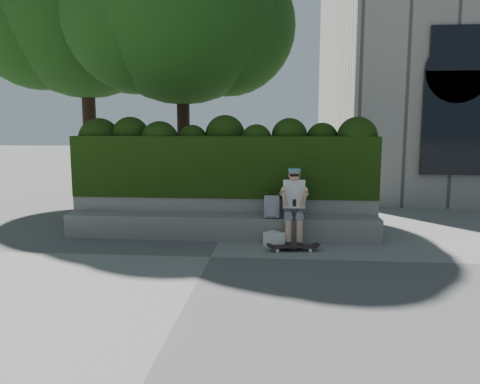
# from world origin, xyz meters

# --- Properties ---
(ground) EXTENTS (80.00, 80.00, 0.00)m
(ground) POSITION_xyz_m (0.00, 0.00, 0.00)
(ground) COLOR slate
(ground) RESTS_ON ground
(bench_ledge) EXTENTS (6.00, 0.45, 0.45)m
(bench_ledge) POSITION_xyz_m (0.00, 1.25, 0.23)
(bench_ledge) COLOR gray
(bench_ledge) RESTS_ON ground
(planter_wall) EXTENTS (6.00, 0.50, 0.75)m
(planter_wall) POSITION_xyz_m (0.00, 1.73, 0.38)
(planter_wall) COLOR gray
(planter_wall) RESTS_ON ground
(hedge) EXTENTS (6.00, 1.00, 1.20)m
(hedge) POSITION_xyz_m (0.00, 1.95, 1.35)
(hedge) COLOR black
(hedge) RESTS_ON planter_wall
(tree_left) EXTENTS (4.98, 4.98, 7.66)m
(tree_left) POSITION_xyz_m (-1.35, 4.40, 5.15)
(tree_left) COLOR black
(tree_left) RESTS_ON ground
(tree_right) EXTENTS (4.98, 4.98, 7.89)m
(tree_right) POSITION_xyz_m (-4.30, 5.56, 5.38)
(tree_right) COLOR black
(tree_right) RESTS_ON ground
(person) EXTENTS (0.40, 0.76, 1.38)m
(person) POSITION_xyz_m (1.39, 1.07, 0.75)
(person) COLOR slate
(person) RESTS_ON ground
(skateboard) EXTENTS (0.83, 0.31, 0.09)m
(skateboard) POSITION_xyz_m (1.37, 0.51, 0.07)
(skateboard) COLOR black
(skateboard) RESTS_ON ground
(backpack_plaid) EXTENTS (0.29, 0.16, 0.41)m
(backpack_plaid) POSITION_xyz_m (0.98, 1.15, 0.66)
(backpack_plaid) COLOR #A5A5AA
(backpack_plaid) RESTS_ON bench_ledge
(backpack_ground) EXTENTS (0.46, 0.44, 0.24)m
(backpack_ground) POSITION_xyz_m (1.07, 0.81, 0.12)
(backpack_ground) COLOR silver
(backpack_ground) RESTS_ON ground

